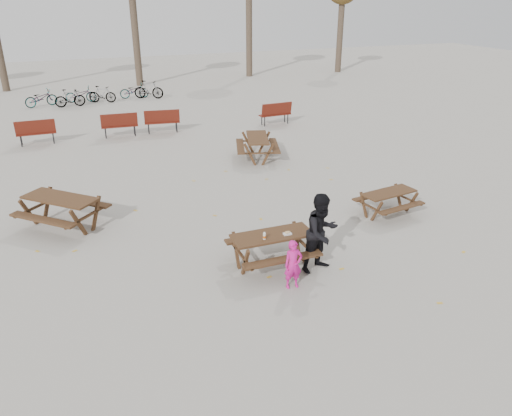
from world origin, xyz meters
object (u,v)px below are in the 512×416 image
object	(u,v)px
soda_bottle	(264,236)
picnic_table_far	(257,148)
picnic_table_north	(62,212)
child	(293,265)
adult	(322,233)
food_tray	(287,234)
picnic_table_east	(388,203)
main_picnic_table	(272,242)

from	to	relation	value
soda_bottle	picnic_table_far	distance (m)	8.07
soda_bottle	picnic_table_north	xyz separation A→B (m)	(-4.06, 3.95, -0.42)
soda_bottle	child	world-z (taller)	child
adult	food_tray	bearing A→B (deg)	131.37
picnic_table_east	soda_bottle	bearing A→B (deg)	-168.75
food_tray	child	distance (m)	0.93
soda_bottle	adult	size ratio (longest dim) A/B	0.09
picnic_table_north	adult	bearing A→B (deg)	4.77
main_picnic_table	child	world-z (taller)	child
soda_bottle	food_tray	bearing A→B (deg)	2.68
main_picnic_table	food_tray	size ratio (longest dim) A/B	10.00
child	adult	bearing A→B (deg)	31.17
child	adult	size ratio (longest dim) A/B	0.60
child	picnic_table_north	world-z (taller)	child
food_tray	child	world-z (taller)	child
main_picnic_table	adult	bearing A→B (deg)	-30.21
child	soda_bottle	bearing A→B (deg)	114.08
child	picnic_table_far	size ratio (longest dim) A/B	0.56
adult	picnic_table_far	xyz separation A→B (m)	(1.61, 7.93, -0.49)
child	picnic_table_north	distance (m)	6.48
food_tray	picnic_table_east	size ratio (longest dim) A/B	0.12
food_tray	picnic_table_far	world-z (taller)	picnic_table_far
child	adult	distance (m)	1.05
adult	picnic_table_north	size ratio (longest dim) A/B	0.91
picnic_table_north	picnic_table_far	size ratio (longest dim) A/B	1.04
food_tray	picnic_table_east	bearing A→B (deg)	22.40
adult	picnic_table_far	world-z (taller)	adult
picnic_table_north	picnic_table_east	bearing A→B (deg)	28.50
picnic_table_east	picnic_table_far	size ratio (longest dim) A/B	0.82
food_tray	picnic_table_north	xyz separation A→B (m)	(-4.62, 3.93, -0.37)
main_picnic_table	food_tray	world-z (taller)	food_tray
picnic_table_far	adult	bearing A→B (deg)	-174.03
child	picnic_table_north	xyz separation A→B (m)	(-4.37, 4.79, -0.11)
food_tray	picnic_table_north	world-z (taller)	picnic_table_north
picnic_table_far	child	bearing A→B (deg)	-179.10
child	picnic_table_east	size ratio (longest dim) A/B	0.69
adult	picnic_table_east	bearing A→B (deg)	16.38
picnic_table_far	picnic_table_north	bearing A→B (deg)	135.12
food_tray	adult	bearing A→B (deg)	-33.03
child	main_picnic_table	bearing A→B (deg)	96.78
picnic_table_north	picnic_table_far	world-z (taller)	picnic_table_north
soda_bottle	picnic_table_north	size ratio (longest dim) A/B	0.09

